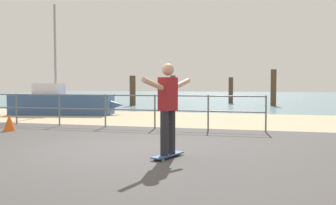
# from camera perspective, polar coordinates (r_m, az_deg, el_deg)

# --- Properties ---
(ground_plane) EXTENTS (24.00, 10.00, 0.04)m
(ground_plane) POSITION_cam_1_polar(r_m,az_deg,el_deg) (6.73, -12.23, -8.84)
(ground_plane) COLOR #474444
(ground_plane) RESTS_ON ground
(beach_strip) EXTENTS (24.00, 6.00, 0.04)m
(beach_strip) POSITION_cam_1_polar(r_m,az_deg,el_deg) (14.25, 2.56, -2.61)
(beach_strip) COLOR tan
(beach_strip) RESTS_ON ground
(sea_surface) EXTENTS (72.00, 50.00, 0.04)m
(sea_surface) POSITION_cam_1_polar(r_m,az_deg,el_deg) (42.00, 10.70, 0.95)
(sea_surface) COLOR slate
(sea_surface) RESTS_ON ground
(railing_fence) EXTENTS (9.75, 0.05, 1.05)m
(railing_fence) POSITION_cam_1_polar(r_m,az_deg,el_deg) (11.53, -9.79, -0.47)
(railing_fence) COLOR slate
(railing_fence) RESTS_ON ground
(sailboat) EXTENTS (5.07, 2.21, 4.88)m
(sailboat) POSITION_cam_1_polar(r_m,az_deg,el_deg) (16.81, -15.69, -0.11)
(sailboat) COLOR #335184
(sailboat) RESTS_ON ground
(skateboard) EXTENTS (0.45, 0.82, 0.08)m
(skateboard) POSITION_cam_1_polar(r_m,az_deg,el_deg) (6.69, -0.02, -8.25)
(skateboard) COLOR #334C8C
(skateboard) RESTS_ON ground
(skateboarder) EXTENTS (0.57, 1.39, 1.65)m
(skateboarder) POSITION_cam_1_polar(r_m,az_deg,el_deg) (6.58, -0.02, -0.11)
(skateboarder) COLOR #26262B
(skateboarder) RESTS_ON skateboard
(groyne_post_0) EXTENTS (0.38, 0.38, 1.91)m
(groyne_post_0) POSITION_cam_1_polar(r_m,az_deg,el_deg) (23.15, -5.57, 1.84)
(groyne_post_0) COLOR #513826
(groyne_post_0) RESTS_ON ground
(groyne_post_1) EXTENTS (0.31, 0.31, 1.88)m
(groyne_post_1) POSITION_cam_1_polar(r_m,az_deg,el_deg) (21.37, 0.77, 1.74)
(groyne_post_1) COLOR #513826
(groyne_post_1) RESTS_ON ground
(groyne_post_2) EXTENTS (0.32, 0.32, 1.87)m
(groyne_post_2) POSITION_cam_1_polar(r_m,az_deg,el_deg) (26.45, 9.81, 1.89)
(groyne_post_2) COLOR #513826
(groyne_post_2) RESTS_ON ground
(groyne_post_3) EXTENTS (0.35, 0.35, 2.30)m
(groyne_post_3) POSITION_cam_1_polar(r_m,az_deg,el_deg) (23.79, 16.19, 2.24)
(groyne_post_3) COLOR #513826
(groyne_post_3) RESTS_ON ground
(traffic_cone) EXTENTS (0.36, 0.36, 0.50)m
(traffic_cone) POSITION_cam_1_polar(r_m,az_deg,el_deg) (11.45, -23.59, -2.94)
(traffic_cone) COLOR #E55919
(traffic_cone) RESTS_ON ground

